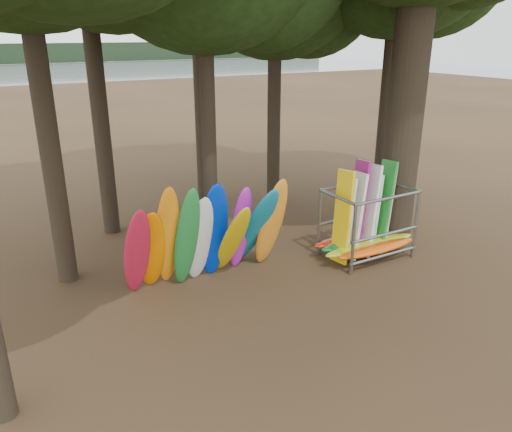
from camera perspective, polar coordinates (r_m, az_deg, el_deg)
ground at (r=13.57m, az=5.22°, el=-7.07°), size 120.00×120.00×0.00m
lake at (r=70.46m, az=-24.43°, el=13.48°), size 160.00×160.00×0.00m
kayak_row at (r=12.85m, az=-5.15°, el=-2.25°), size 4.48×2.17×3.08m
storage_rack at (r=14.79m, az=12.54°, el=-1.01°), size 3.23×1.52×2.83m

